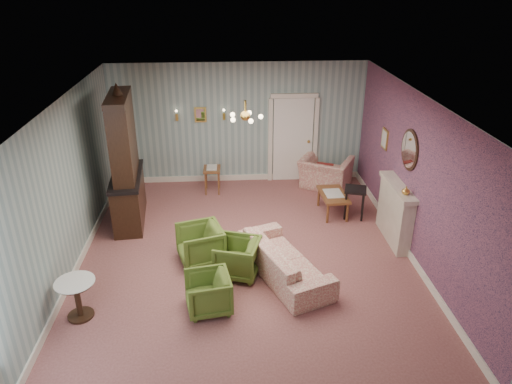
{
  "coord_description": "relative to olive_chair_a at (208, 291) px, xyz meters",
  "views": [
    {
      "loc": [
        -0.33,
        -7.46,
        4.79
      ],
      "look_at": [
        0.2,
        0.4,
        1.1
      ],
      "focal_mm": 33.45,
      "sensor_mm": 36.0,
      "label": 1
    }
  ],
  "objects": [
    {
      "name": "oval_mirror",
      "position": [
        3.62,
        1.89,
        1.51
      ],
      "size": [
        0.04,
        0.76,
        0.84
      ],
      "primitive_type": null,
      "color": "white",
      "rests_on": "wall_right"
    },
    {
      "name": "sconce_right",
      "position": [
        0.31,
        4.93,
        1.36
      ],
      "size": [
        0.16,
        0.12,
        0.3
      ],
      "primitive_type": null,
      "color": "gold",
      "rests_on": "wall_back"
    },
    {
      "name": "fireplace",
      "position": [
        3.52,
        1.89,
        0.24
      ],
      "size": [
        0.3,
        1.4,
        1.16
      ],
      "primitive_type": null,
      "color": "beige",
      "rests_on": "floor"
    },
    {
      "name": "sconce_left",
      "position": [
        -0.79,
        4.93,
        1.36
      ],
      "size": [
        0.16,
        0.12,
        0.3
      ],
      "primitive_type": null,
      "color": "gold",
      "rests_on": "wall_back"
    },
    {
      "name": "pedestal_table",
      "position": [
        -1.94,
        -0.04,
        -0.02
      ],
      "size": [
        0.71,
        0.71,
        0.64
      ],
      "primitive_type": null,
      "rotation": [
        0.0,
        0.0,
        0.22
      ],
      "color": "black",
      "rests_on": "floor"
    },
    {
      "name": "gilt_mirror_back",
      "position": [
        -0.24,
        4.95,
        1.36
      ],
      "size": [
        0.28,
        0.06,
        0.36
      ],
      "primitive_type": null,
      "color": "gold",
      "rests_on": "wall_back"
    },
    {
      "name": "side_table_black",
      "position": [
        3.01,
        2.86,
        -0.01
      ],
      "size": [
        0.55,
        0.55,
        0.66
      ],
      "primitive_type": null,
      "rotation": [
        0.0,
        0.0,
        -0.29
      ],
      "color": "black",
      "rests_on": "floor"
    },
    {
      "name": "floor",
      "position": [
        0.66,
        1.49,
        -0.34
      ],
      "size": [
        7.0,
        7.0,
        0.0
      ],
      "primitive_type": "plane",
      "color": "#975C58",
      "rests_on": "ground"
    },
    {
      "name": "wall_back",
      "position": [
        0.66,
        4.99,
        1.11
      ],
      "size": [
        6.0,
        0.0,
        6.0
      ],
      "primitive_type": "plane",
      "rotation": [
        1.57,
        0.0,
        0.0
      ],
      "color": "gray",
      "rests_on": "ground"
    },
    {
      "name": "door",
      "position": [
        1.96,
        4.95,
        0.74
      ],
      "size": [
        1.12,
        0.12,
        2.16
      ],
      "primitive_type": null,
      "color": "white",
      "rests_on": "floor"
    },
    {
      "name": "olive_chair_a",
      "position": [
        0.0,
        0.0,
        0.0
      ],
      "size": [
        0.72,
        0.75,
        0.68
      ],
      "primitive_type": "imported",
      "rotation": [
        0.0,
        0.0,
        -1.4
      ],
      "color": "#536E26",
      "rests_on": "floor"
    },
    {
      "name": "wall_right_floral",
      "position": [
        3.65,
        1.49,
        1.11
      ],
      "size": [
        0.0,
        7.0,
        7.0
      ],
      "primitive_type": "plane",
      "rotation": [
        1.57,
        0.0,
        -1.57
      ],
      "color": "#C16076",
      "rests_on": "ground"
    },
    {
      "name": "ceiling",
      "position": [
        0.66,
        1.49,
        2.56
      ],
      "size": [
        7.0,
        7.0,
        0.0
      ],
      "primitive_type": "plane",
      "rotation": [
        3.14,
        0.0,
        0.0
      ],
      "color": "white",
      "rests_on": "ground"
    },
    {
      "name": "framed_print",
      "position": [
        3.63,
        3.24,
        1.26
      ],
      "size": [
        0.04,
        0.34,
        0.42
      ],
      "primitive_type": null,
      "color": "gold",
      "rests_on": "wall_right"
    },
    {
      "name": "wall_right",
      "position": [
        3.66,
        1.49,
        1.11
      ],
      "size": [
        0.0,
        7.0,
        7.0
      ],
      "primitive_type": "plane",
      "rotation": [
        1.57,
        0.0,
        -1.57
      ],
      "color": "gray",
      "rests_on": "ground"
    },
    {
      "name": "sofa_chintz",
      "position": [
        1.28,
        0.84,
        0.07
      ],
      "size": [
        1.36,
        2.19,
        0.83
      ],
      "primitive_type": "imported",
      "rotation": [
        0.0,
        0.0,
        1.95
      ],
      "color": "#AB4644",
      "rests_on": "floor"
    },
    {
      "name": "dresser",
      "position": [
        -1.69,
        3.02,
        1.07
      ],
      "size": [
        0.74,
        1.74,
        2.82
      ],
      "primitive_type": null,
      "rotation": [
        0.0,
        0.0,
        0.09
      ],
      "color": "black",
      "rests_on": "floor"
    },
    {
      "name": "olive_chair_c",
      "position": [
        -0.17,
        1.36,
        0.04
      ],
      "size": [
        0.88,
        0.91,
        0.77
      ],
      "primitive_type": "imported",
      "rotation": [
        0.0,
        0.0,
        -1.28
      ],
      "color": "#536E26",
      "rests_on": "floor"
    },
    {
      "name": "wall_left",
      "position": [
        -2.34,
        1.49,
        1.11
      ],
      "size": [
        0.0,
        7.0,
        7.0
      ],
      "primitive_type": "plane",
      "rotation": [
        1.57,
        0.0,
        1.57
      ],
      "color": "gray",
      "rests_on": "ground"
    },
    {
      "name": "wall_front",
      "position": [
        0.66,
        -2.01,
        1.11
      ],
      "size": [
        6.0,
        0.0,
        6.0
      ],
      "primitive_type": "plane",
      "rotation": [
        -1.57,
        0.0,
        0.0
      ],
      "color": "gray",
      "rests_on": "ground"
    },
    {
      "name": "wingback_chair",
      "position": [
        2.7,
        4.43,
        0.16
      ],
      "size": [
        1.35,
        1.2,
        0.99
      ],
      "primitive_type": "imported",
      "rotation": [
        0.0,
        0.0,
        2.62
      ],
      "color": "#AB4644",
      "rests_on": "floor"
    },
    {
      "name": "coffee_table",
      "position": [
        2.59,
        3.04,
        -0.1
      ],
      "size": [
        0.57,
        0.96,
        0.48
      ],
      "primitive_type": null,
      "rotation": [
        0.0,
        0.0,
        0.05
      ],
      "color": "brown",
      "rests_on": "floor"
    },
    {
      "name": "olive_chair_b",
      "position": [
        0.48,
        0.92,
        0.02
      ],
      "size": [
        0.83,
        0.86,
        0.72
      ],
      "primitive_type": "imported",
      "rotation": [
        0.0,
        0.0,
        -1.87
      ],
      "color": "#536E26",
      "rests_on": "floor"
    },
    {
      "name": "chandelier",
      "position": [
        0.66,
        1.49,
        2.29
      ],
      "size": [
        0.56,
        0.56,
        0.36
      ],
      "primitive_type": null,
      "color": "gold",
      "rests_on": "ceiling"
    },
    {
      "name": "mantel_vase",
      "position": [
        3.5,
        1.49,
        0.9
      ],
      "size": [
        0.15,
        0.15,
        0.15
      ],
      "primitive_type": "imported",
      "color": "gold",
      "rests_on": "fireplace"
    },
    {
      "name": "burgundy_cushion",
      "position": [
        2.65,
        4.28,
        0.14
      ],
      "size": [
        0.41,
        0.28,
        0.39
      ],
      "primitive_type": "cube",
      "rotation": [
        0.17,
        0.0,
        -0.35
      ],
      "color": "maroon",
      "rests_on": "wingback_chair"
    },
    {
      "name": "nesting_table",
      "position": [
        -0.0,
        4.34,
        -0.02
      ],
      "size": [
        0.4,
        0.5,
        0.65
      ],
      "primitive_type": null,
      "rotation": [
        0.0,
        0.0,
        -0.02
      ],
      "color": "brown",
      "rests_on": "floor"
    }
  ]
}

